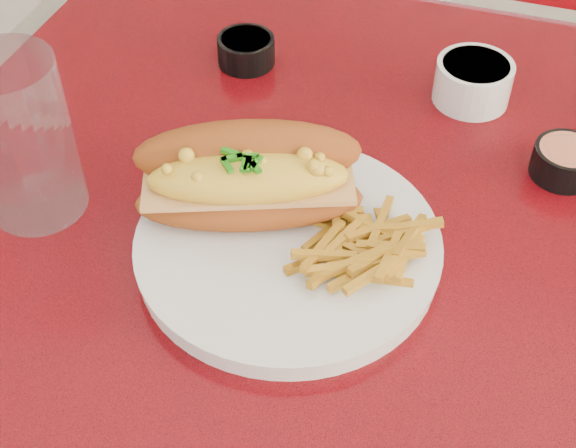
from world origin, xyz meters
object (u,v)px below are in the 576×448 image
(mac_hoagie, at_px, (248,177))
(sauce_cup_right, at_px, (565,160))
(diner_table, at_px, (469,330))
(booth_bench_far, at_px, (509,122))
(gravy_ramekin, at_px, (473,81))
(fork, at_px, (362,233))
(water_tumbler, at_px, (21,139))
(dinner_plate, at_px, (288,247))
(sauce_cup_left, at_px, (246,49))

(mac_hoagie, distance_m, sauce_cup_right, 0.32)
(diner_table, xyz_separation_m, booth_bench_far, (0.00, 0.81, -0.32))
(gravy_ramekin, bearing_deg, diner_table, -73.39)
(fork, distance_m, water_tumbler, 0.32)
(fork, bearing_deg, gravy_ramekin, -32.50)
(diner_table, height_order, dinner_plate, dinner_plate)
(dinner_plate, distance_m, mac_hoagie, 0.07)
(diner_table, xyz_separation_m, mac_hoagie, (-0.22, -0.07, 0.22))
(sauce_cup_left, distance_m, sauce_cup_right, 0.38)
(dinner_plate, bearing_deg, booth_bench_far, 79.08)
(sauce_cup_left, distance_m, water_tumbler, 0.31)
(mac_hoagie, relative_size, water_tumbler, 1.42)
(dinner_plate, relative_size, sauce_cup_left, 3.28)
(booth_bench_far, xyz_separation_m, water_tumbler, (-0.42, -0.92, 0.56))
(fork, bearing_deg, diner_table, -79.47)
(booth_bench_far, xyz_separation_m, sauce_cup_left, (-0.32, -0.63, 0.50))
(booth_bench_far, height_order, mac_hoagie, booth_bench_far)
(sauce_cup_right, bearing_deg, gravy_ramekin, 138.62)
(booth_bench_far, bearing_deg, mac_hoagie, -104.14)
(fork, bearing_deg, booth_bench_far, -27.32)
(booth_bench_far, height_order, sauce_cup_right, booth_bench_far)
(sauce_cup_left, relative_size, sauce_cup_right, 1.35)
(booth_bench_far, height_order, fork, booth_bench_far)
(dinner_plate, height_order, mac_hoagie, mac_hoagie)
(sauce_cup_left, xyz_separation_m, water_tumbler, (-0.11, -0.29, 0.06))
(dinner_plate, xyz_separation_m, sauce_cup_left, (-0.14, 0.27, 0.01))
(diner_table, bearing_deg, mac_hoagie, -162.92)
(gravy_ramekin, xyz_separation_m, sauce_cup_right, (0.11, -0.09, -0.01))
(sauce_cup_right, relative_size, water_tumbler, 0.40)
(booth_bench_far, relative_size, gravy_ramekin, 11.54)
(dinner_plate, relative_size, gravy_ramekin, 2.76)
(mac_hoagie, relative_size, sauce_cup_left, 2.61)
(diner_table, height_order, sauce_cup_left, sauce_cup_left)
(gravy_ramekin, height_order, water_tumbler, water_tumbler)
(sauce_cup_left, bearing_deg, gravy_ramekin, 2.50)
(gravy_ramekin, bearing_deg, dinner_plate, -112.47)
(dinner_plate, distance_m, fork, 0.07)
(booth_bench_far, xyz_separation_m, fork, (-0.11, -0.88, 0.50))
(booth_bench_far, distance_m, sauce_cup_left, 0.87)
(mac_hoagie, xyz_separation_m, sauce_cup_left, (-0.10, 0.25, -0.04))
(booth_bench_far, distance_m, dinner_plate, 1.05)
(mac_hoagie, bearing_deg, diner_table, -4.19)
(diner_table, xyz_separation_m, sauce_cup_right, (0.05, 0.10, 0.18))
(booth_bench_far, relative_size, dinner_plate, 4.18)
(mac_hoagie, relative_size, gravy_ramekin, 2.20)
(water_tumbler, bearing_deg, fork, 7.44)
(dinner_plate, xyz_separation_m, sauce_cup_right, (0.23, 0.19, 0.01))
(water_tumbler, bearing_deg, gravy_ramekin, 39.06)
(booth_bench_far, distance_m, fork, 1.02)
(booth_bench_far, bearing_deg, sauce_cup_right, -85.92)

